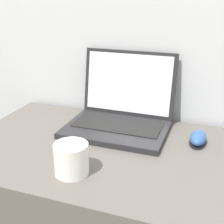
# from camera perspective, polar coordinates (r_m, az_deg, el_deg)

# --- Properties ---
(laptop) EXTENTS (0.36, 0.30, 0.26)m
(laptop) POSITION_cam_1_polar(r_m,az_deg,el_deg) (1.14, 1.63, 0.06)
(laptop) COLOR #232326
(laptop) RESTS_ON desk
(drink_cup) EXTENTS (0.10, 0.10, 0.09)m
(drink_cup) POSITION_cam_1_polar(r_m,az_deg,el_deg) (0.87, -7.44, -8.39)
(drink_cup) COLOR white
(drink_cup) RESTS_ON desk
(computer_mouse) EXTENTS (0.06, 0.10, 0.04)m
(computer_mouse) POSITION_cam_1_polar(r_m,az_deg,el_deg) (1.07, 15.45, -4.67)
(computer_mouse) COLOR black
(computer_mouse) RESTS_ON desk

